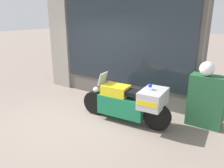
% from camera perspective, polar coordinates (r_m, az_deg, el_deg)
% --- Properties ---
extents(ground_plane, '(60.00, 60.00, 0.00)m').
position_cam_1_polar(ground_plane, '(5.63, -10.39, -8.95)').
color(ground_plane, gray).
extents(shop_building, '(5.14, 0.55, 4.13)m').
position_cam_1_polar(shop_building, '(6.82, -1.70, 14.13)').
color(shop_building, '#56514C').
rests_on(shop_building, ground).
extents(window_display, '(3.90, 0.30, 1.91)m').
position_cam_1_polar(window_display, '(6.78, 3.25, 0.17)').
color(window_display, slate).
rests_on(window_display, ground).
extents(paramedic_motorcycle, '(2.30, 0.79, 1.15)m').
position_cam_1_polar(paramedic_motorcycle, '(5.17, 4.79, -4.64)').
color(paramedic_motorcycle, black).
rests_on(paramedic_motorcycle, ground).
extents(utility_cabinet, '(0.77, 0.40, 1.21)m').
position_cam_1_polar(utility_cabinet, '(5.45, 23.38, -4.11)').
color(utility_cabinet, '#235633').
rests_on(utility_cabinet, ground).
extents(white_helmet, '(0.32, 0.32, 0.32)m').
position_cam_1_polar(white_helmet, '(5.19, 23.56, 3.69)').
color(white_helmet, white).
rests_on(white_helmet, utility_cabinet).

